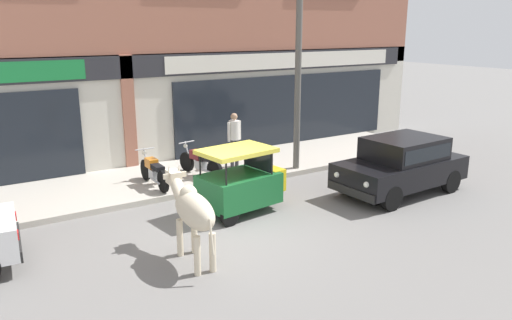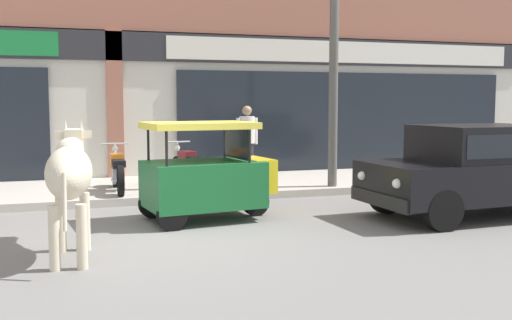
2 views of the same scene
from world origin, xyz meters
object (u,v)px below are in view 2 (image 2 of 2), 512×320
cow (70,173)px  motorcycle_0 (118,171)px  car_0 (477,166)px  pedestrian (247,135)px  motorcycle_1 (190,167)px  auto_rickshaw (207,178)px  utility_pole (334,25)px

cow → motorcycle_0: bearing=78.0°
cow → car_0: 6.22m
pedestrian → motorcycle_1: bearing=-166.3°
auto_rickshaw → motorcycle_1: bearing=84.0°
motorcycle_1 → auto_rickshaw: bearing=-96.0°
motorcycle_1 → cow: bearing=-117.8°
motorcycle_1 → utility_pole: 3.98m
cow → pedestrian: bearing=52.6°
motorcycle_0 → motorcycle_1: same height
car_0 → motorcycle_1: size_ratio=2.05×
auto_rickshaw → car_0: bearing=-14.2°
car_0 → motorcycle_1: (-3.86, 3.74, -0.28)m
cow → auto_rickshaw: 2.68m
cow → motorcycle_0: size_ratio=1.19×
car_0 → motorcycle_1: car_0 is taller
utility_pole → car_0: bearing=-69.0°
motorcycle_1 → pedestrian: pedestrian is taller
cow → motorcycle_1: 4.99m
cow → utility_pole: utility_pole is taller
cow → motorcycle_1: size_ratio=1.20×
auto_rickshaw → pedestrian: 3.42m
utility_pole → motorcycle_1: bearing=163.7°
pedestrian → utility_pole: 2.85m
car_0 → auto_rickshaw: bearing=165.8°
car_0 → motorcycle_0: (-5.28, 3.57, -0.28)m
car_0 → pedestrian: bearing=122.5°
motorcycle_1 → pedestrian: bearing=13.7°
auto_rickshaw → motorcycle_1: 2.71m
motorcycle_1 → car_0: bearing=-44.1°
pedestrian → car_0: bearing=-57.5°
cow → auto_rickshaw: size_ratio=1.04×
cow → auto_rickshaw: (2.04, 1.71, -0.35)m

